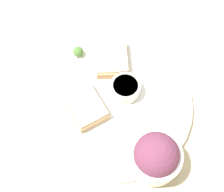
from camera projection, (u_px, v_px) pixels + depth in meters
The scene contains 7 objects.
ground_plane at pixel (112, 103), 0.59m from camera, with size 4.00×4.00×0.00m, color #C6B289.
dinner_plate at pixel (112, 102), 0.58m from camera, with size 0.33×0.33×0.01m.
salad_bowl at pixel (156, 156), 0.49m from camera, with size 0.09×0.09×0.08m.
sauce_ramekin at pixel (125, 88), 0.57m from camera, with size 0.06×0.06×0.03m.
cheese_toast_near at pixel (112, 59), 0.60m from camera, with size 0.11×0.11×0.03m.
cheese_toast_far at pixel (85, 106), 0.55m from camera, with size 0.09×0.07×0.03m.
garnish at pixel (78, 52), 0.61m from camera, with size 0.02×0.02×0.02m.
Camera 1 is at (-0.20, 0.15, 0.53)m, focal length 45.00 mm.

